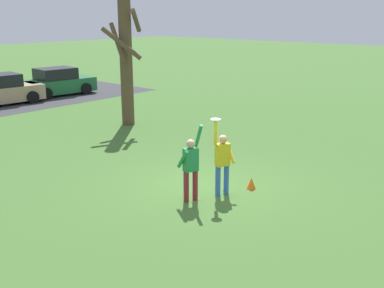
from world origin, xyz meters
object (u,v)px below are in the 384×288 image
(parked_car_green, at_px, (58,83))
(field_cone_orange, at_px, (251,183))
(frisbee_disc, at_px, (216,119))
(person_catcher, at_px, (222,160))
(person_defender, at_px, (191,165))
(bare_tree_tall, at_px, (126,56))
(parked_car_tan, at_px, (1,91))

(parked_car_green, relative_size, field_cone_orange, 13.31)
(frisbee_disc, relative_size, field_cone_orange, 0.81)
(person_catcher, height_order, field_cone_orange, person_catcher)
(person_defender, distance_m, bare_tree_tall, 9.16)
(person_catcher, relative_size, field_cone_orange, 6.50)
(frisbee_disc, bearing_deg, person_defender, 157.62)
(field_cone_orange, bearing_deg, person_defender, 157.14)
(person_catcher, distance_m, parked_car_green, 17.83)
(bare_tree_tall, bearing_deg, parked_car_tan, 98.40)
(parked_car_green, height_order, bare_tree_tall, bare_tree_tall)
(parked_car_tan, bearing_deg, field_cone_orange, -89.99)
(person_catcher, bearing_deg, bare_tree_tall, -93.24)
(person_catcher, height_order, parked_car_green, person_catcher)
(person_defender, relative_size, parked_car_tan, 0.48)
(person_catcher, xyz_separation_m, parked_car_green, (6.21, 16.71, -0.25))
(frisbee_disc, bearing_deg, field_cone_orange, -23.16)
(person_catcher, distance_m, frisbee_disc, 1.13)
(person_defender, xyz_separation_m, frisbee_disc, (0.66, -0.27, 1.11))
(person_catcher, xyz_separation_m, frisbee_disc, (-0.21, 0.09, 1.11))
(person_defender, distance_m, frisbee_disc, 1.32)
(field_cone_orange, bearing_deg, bare_tree_tall, 70.43)
(parked_car_green, bearing_deg, parked_car_tan, -171.31)
(person_defender, xyz_separation_m, parked_car_tan, (3.43, 16.17, -0.25))
(frisbee_disc, bearing_deg, bare_tree_tall, 62.92)
(person_catcher, height_order, frisbee_disc, frisbee_disc)
(person_defender, xyz_separation_m, parked_car_green, (7.08, 16.35, -0.25))
(person_defender, height_order, parked_car_green, person_defender)
(frisbee_disc, relative_size, bare_tree_tall, 0.05)
(frisbee_disc, relative_size, parked_car_tan, 0.06)
(person_defender, height_order, parked_car_tan, person_defender)
(frisbee_disc, xyz_separation_m, parked_car_tan, (2.77, 16.44, -1.37))
(frisbee_disc, xyz_separation_m, bare_tree_tall, (4.03, 7.89, 0.84))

